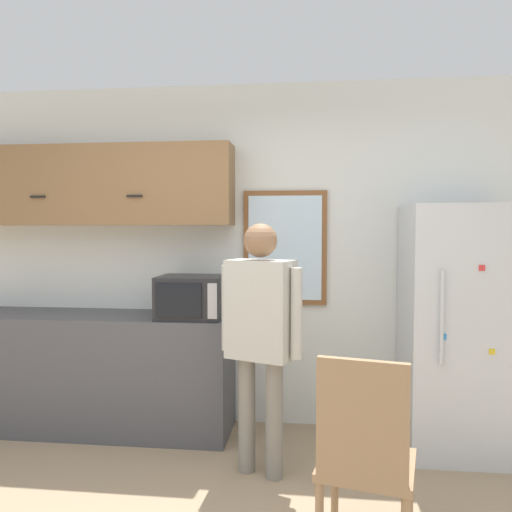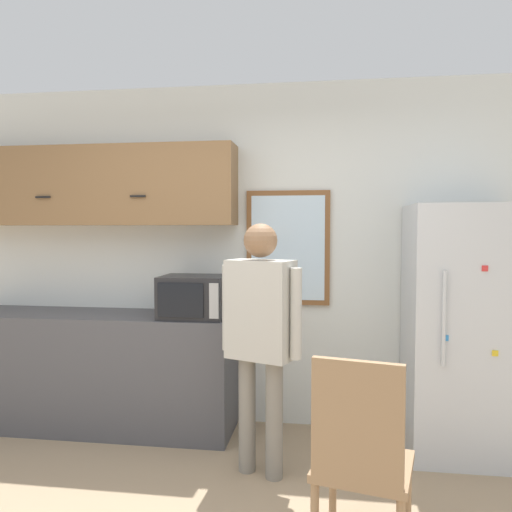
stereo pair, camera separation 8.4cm
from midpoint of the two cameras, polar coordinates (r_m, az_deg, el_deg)
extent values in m
cube|color=silver|center=(4.02, -2.90, 0.07)|extent=(6.00, 0.06, 2.70)
cube|color=#4C4C51|center=(4.20, -18.95, -12.39)|extent=(2.20, 0.57, 0.90)
cube|color=olive|center=(4.18, -18.52, 7.61)|extent=(2.20, 0.30, 0.62)
cube|color=black|center=(4.21, -24.22, 6.20)|extent=(0.12, 0.01, 0.01)
cube|color=black|center=(3.88, -14.34, 6.67)|extent=(0.12, 0.01, 0.01)
cube|color=#232326|center=(3.74, -8.06, -4.65)|extent=(0.47, 0.38, 0.31)
cube|color=black|center=(3.56, -9.52, -5.05)|extent=(0.33, 0.01, 0.24)
cube|color=#B2B2B2|center=(3.50, -5.70, -5.15)|extent=(0.07, 0.01, 0.25)
cylinder|color=gray|center=(3.36, -1.81, -17.57)|extent=(0.11, 0.11, 0.75)
cylinder|color=gray|center=(3.28, 1.33, -18.13)|extent=(0.11, 0.11, 0.75)
cube|color=beige|center=(3.14, -0.27, -6.11)|extent=(0.46, 0.35, 0.62)
sphere|color=#8C6647|center=(3.10, -0.27, 1.79)|extent=(0.21, 0.21, 0.21)
cylinder|color=beige|center=(3.26, -4.09, -5.91)|extent=(0.07, 0.07, 0.55)
cylinder|color=beige|center=(3.04, 3.84, -6.58)|extent=(0.07, 0.07, 0.55)
cube|color=silver|center=(3.79, 21.59, -7.75)|extent=(0.75, 0.66, 1.73)
cylinder|color=silver|center=(3.38, 19.81, -6.63)|extent=(0.02, 0.02, 0.60)
cube|color=yellow|center=(3.52, 24.74, -9.90)|extent=(0.04, 0.01, 0.04)
cube|color=#338CDB|center=(3.42, 19.97, -8.68)|extent=(0.04, 0.01, 0.04)
cube|color=red|center=(3.42, 23.78, -1.26)|extent=(0.04, 0.01, 0.04)
cube|color=#997551|center=(2.68, 11.63, -22.32)|extent=(0.53, 0.53, 0.04)
cylinder|color=#997551|center=(2.93, 16.26, -24.77)|extent=(0.04, 0.04, 0.40)
cylinder|color=#997551|center=(2.98, 8.13, -24.24)|extent=(0.04, 0.04, 0.40)
cube|color=#997551|center=(2.38, 10.98, -17.98)|extent=(0.41, 0.13, 0.55)
cube|color=brown|center=(3.93, 2.72, 0.95)|extent=(0.65, 0.04, 0.90)
cube|color=silver|center=(3.91, 2.70, 0.94)|extent=(0.57, 0.01, 0.82)
camera|label=1|loc=(0.04, -90.78, -0.04)|focal=35.00mm
camera|label=2|loc=(0.04, 89.22, 0.04)|focal=35.00mm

